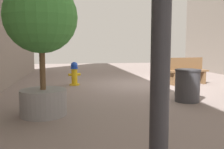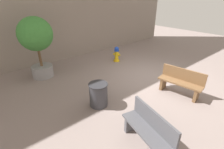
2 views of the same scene
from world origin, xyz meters
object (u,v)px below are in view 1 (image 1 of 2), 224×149
(fire_hydrant, at_px, (74,74))
(trash_bin, at_px, (187,85))
(planter_tree, at_px, (41,29))
(bench_near, at_px, (186,71))

(fire_hydrant, bearing_deg, trash_bin, 130.48)
(fire_hydrant, relative_size, planter_tree, 0.32)
(planter_tree, bearing_deg, trash_bin, -168.79)
(fire_hydrant, distance_m, planter_tree, 4.04)
(bench_near, bearing_deg, trash_bin, 63.95)
(bench_near, height_order, trash_bin, bench_near)
(fire_hydrant, relative_size, trash_bin, 1.03)
(bench_near, distance_m, trash_bin, 3.01)
(fire_hydrant, height_order, bench_near, bench_near)
(bench_near, bearing_deg, fire_hydrant, -5.96)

